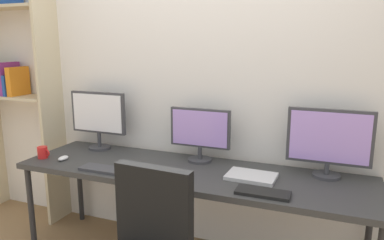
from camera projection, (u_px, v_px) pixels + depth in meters
name	position (u px, v px, depth m)	size (l,w,h in m)	color
wall_back	(209.00, 84.00, 2.83)	(4.90, 0.10, 2.60)	silver
desk	(189.00, 176.00, 2.57)	(2.50, 0.68, 0.74)	#333333
bookshelf	(8.00, 69.00, 3.31)	(0.83, 0.28, 2.21)	beige
monitor_left	(98.00, 116.00, 3.02)	(0.50, 0.18, 0.48)	#38383D
monitor_center	(200.00, 132.00, 2.71)	(0.46, 0.18, 0.40)	#38383D
monitor_right	(329.00, 141.00, 2.38)	(0.54, 0.18, 0.46)	#38383D
keyboard_left	(103.00, 169.00, 2.55)	(0.33, 0.13, 0.02)	#38383D
keyboard_right	(263.00, 193.00, 2.15)	(0.32, 0.13, 0.02)	black
computer_mouse	(63.00, 158.00, 2.77)	(0.06, 0.10, 0.03)	silver
laptop_closed	(251.00, 176.00, 2.41)	(0.32, 0.22, 0.02)	silver
coffee_mug	(43.00, 152.00, 2.82)	(0.11, 0.08, 0.09)	red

